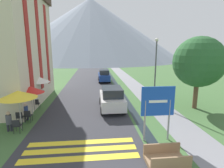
{
  "coord_description": "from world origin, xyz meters",
  "views": [
    {
      "loc": [
        -1.78,
        -4.22,
        4.83
      ],
      "look_at": [
        -0.32,
        10.0,
        1.96
      ],
      "focal_mm": 28.0,
      "sensor_mm": 36.0,
      "label": 1
    }
  ],
  "objects_px": {
    "cafe_chair_far_left": "(37,103)",
    "cafe_chair_near_right": "(28,115)",
    "hotel_building": "(4,40)",
    "cafe_chair_nearest": "(17,125)",
    "person_seated_near": "(9,120)",
    "tree_by_path": "(199,62)",
    "cafe_umbrella_rear_white": "(39,80)",
    "streetlamp": "(156,67)",
    "cafe_umbrella_middle_red": "(31,90)",
    "person_seated_far": "(26,111)",
    "road_sign": "(158,106)",
    "parked_car_near": "(112,98)",
    "cafe_chair_near_left": "(20,117)",
    "parked_car_far": "(104,75)",
    "footbridge": "(166,159)",
    "cafe_umbrella_front_yellow": "(18,94)",
    "person_standing_terrace": "(31,98)"
  },
  "relations": [
    {
      "from": "streetlamp",
      "to": "cafe_umbrella_middle_red",
      "type": "bearing_deg",
      "value": -171.44
    },
    {
      "from": "cafe_chair_far_left",
      "to": "cafe_umbrella_middle_red",
      "type": "height_order",
      "value": "cafe_umbrella_middle_red"
    },
    {
      "from": "road_sign",
      "to": "parked_car_far",
      "type": "relative_size",
      "value": 0.69
    },
    {
      "from": "road_sign",
      "to": "tree_by_path",
      "type": "height_order",
      "value": "tree_by_path"
    },
    {
      "from": "cafe_chair_near_left",
      "to": "person_standing_terrace",
      "type": "distance_m",
      "value": 2.54
    },
    {
      "from": "cafe_chair_far_left",
      "to": "person_seated_far",
      "type": "bearing_deg",
      "value": -66.97
    },
    {
      "from": "footbridge",
      "to": "parked_car_near",
      "type": "distance_m",
      "value": 7.44
    },
    {
      "from": "road_sign",
      "to": "cafe_chair_far_left",
      "type": "xyz_separation_m",
      "value": [
        -7.96,
        5.77,
        -1.41
      ]
    },
    {
      "from": "person_standing_terrace",
      "to": "tree_by_path",
      "type": "distance_m",
      "value": 13.48
    },
    {
      "from": "cafe_chair_near_left",
      "to": "footbridge",
      "type": "bearing_deg",
      "value": -46.58
    },
    {
      "from": "road_sign",
      "to": "cafe_chair_near_left",
      "type": "height_order",
      "value": "road_sign"
    },
    {
      "from": "parked_car_near",
      "to": "person_seated_far",
      "type": "relative_size",
      "value": 3.29
    },
    {
      "from": "cafe_chair_far_left",
      "to": "streetlamp",
      "type": "relative_size",
      "value": 0.15
    },
    {
      "from": "parked_car_far",
      "to": "cafe_chair_near_right",
      "type": "xyz_separation_m",
      "value": [
        -5.9,
        -14.6,
        -0.4
      ]
    },
    {
      "from": "cafe_chair_near_right",
      "to": "cafe_chair_nearest",
      "type": "bearing_deg",
      "value": -69.14
    },
    {
      "from": "cafe_chair_far_left",
      "to": "cafe_chair_near_right",
      "type": "bearing_deg",
      "value": -60.69
    },
    {
      "from": "streetlamp",
      "to": "cafe_chair_near_right",
      "type": "bearing_deg",
      "value": -162.61
    },
    {
      "from": "footbridge",
      "to": "streetlamp",
      "type": "bearing_deg",
      "value": 74.35
    },
    {
      "from": "cafe_chair_nearest",
      "to": "tree_by_path",
      "type": "height_order",
      "value": "tree_by_path"
    },
    {
      "from": "cafe_chair_near_right",
      "to": "cafe_umbrella_rear_white",
      "type": "height_order",
      "value": "cafe_umbrella_rear_white"
    },
    {
      "from": "cafe_umbrella_front_yellow",
      "to": "road_sign",
      "type": "bearing_deg",
      "value": -15.9
    },
    {
      "from": "cafe_chair_nearest",
      "to": "parked_car_far",
      "type": "bearing_deg",
      "value": 78.46
    },
    {
      "from": "cafe_umbrella_front_yellow",
      "to": "tree_by_path",
      "type": "xyz_separation_m",
      "value": [
        12.81,
        2.5,
        1.66
      ]
    },
    {
      "from": "road_sign",
      "to": "cafe_chair_nearest",
      "type": "relative_size",
      "value": 3.48
    },
    {
      "from": "parked_car_near",
      "to": "tree_by_path",
      "type": "bearing_deg",
      "value": -4.42
    },
    {
      "from": "cafe_umbrella_rear_white",
      "to": "streetlamp",
      "type": "bearing_deg",
      "value": -6.1
    },
    {
      "from": "parked_car_near",
      "to": "cafe_chair_far_left",
      "type": "xyz_separation_m",
      "value": [
        -6.09,
        0.51,
        -0.4
      ]
    },
    {
      "from": "cafe_umbrella_front_yellow",
      "to": "person_seated_far",
      "type": "bearing_deg",
      "value": 97.61
    },
    {
      "from": "cafe_chair_far_left",
      "to": "cafe_chair_nearest",
      "type": "bearing_deg",
      "value": -63.9
    },
    {
      "from": "cafe_chair_near_left",
      "to": "person_seated_far",
      "type": "distance_m",
      "value": 0.69
    },
    {
      "from": "parked_car_near",
      "to": "streetlamp",
      "type": "relative_size",
      "value": 0.7
    },
    {
      "from": "cafe_chair_far_left",
      "to": "person_seated_far",
      "type": "xyz_separation_m",
      "value": [
        -0.02,
        -2.24,
        0.16
      ]
    },
    {
      "from": "cafe_umbrella_middle_red",
      "to": "person_seated_far",
      "type": "bearing_deg",
      "value": -92.83
    },
    {
      "from": "cafe_chair_nearest",
      "to": "person_seated_near",
      "type": "distance_m",
      "value": 0.67
    },
    {
      "from": "parked_car_near",
      "to": "cafe_umbrella_middle_red",
      "type": "height_order",
      "value": "cafe_umbrella_middle_red"
    },
    {
      "from": "parked_car_far",
      "to": "tree_by_path",
      "type": "height_order",
      "value": "tree_by_path"
    },
    {
      "from": "footbridge",
      "to": "cafe_umbrella_rear_white",
      "type": "distance_m",
      "value": 12.23
    },
    {
      "from": "cafe_chair_far_left",
      "to": "cafe_umbrella_rear_white",
      "type": "height_order",
      "value": "cafe_umbrella_rear_white"
    },
    {
      "from": "cafe_chair_nearest",
      "to": "streetlamp",
      "type": "xyz_separation_m",
      "value": [
        9.78,
        4.56,
        2.84
      ]
    },
    {
      "from": "hotel_building",
      "to": "cafe_chair_nearest",
      "type": "height_order",
      "value": "hotel_building"
    },
    {
      "from": "road_sign",
      "to": "person_seated_near",
      "type": "xyz_separation_m",
      "value": [
        -8.35,
        1.89,
        -1.24
      ]
    },
    {
      "from": "cafe_chair_far_left",
      "to": "person_standing_terrace",
      "type": "distance_m",
      "value": 0.72
    },
    {
      "from": "cafe_umbrella_rear_white",
      "to": "person_standing_terrace",
      "type": "distance_m",
      "value": 2.18
    },
    {
      "from": "cafe_chair_near_right",
      "to": "cafe_chair_far_left",
      "type": "relative_size",
      "value": 1.0
    },
    {
      "from": "cafe_umbrella_rear_white",
      "to": "person_seated_near",
      "type": "relative_size",
      "value": 1.99
    },
    {
      "from": "cafe_chair_near_right",
      "to": "cafe_umbrella_front_yellow",
      "type": "height_order",
      "value": "cafe_umbrella_front_yellow"
    },
    {
      "from": "parked_car_near",
      "to": "cafe_chair_near_left",
      "type": "bearing_deg",
      "value": -159.14
    },
    {
      "from": "person_seated_near",
      "to": "tree_by_path",
      "type": "bearing_deg",
      "value": 12.02
    },
    {
      "from": "streetlamp",
      "to": "tree_by_path",
      "type": "relative_size",
      "value": 0.98
    },
    {
      "from": "footbridge",
      "to": "cafe_chair_near_right",
      "type": "bearing_deg",
      "value": 145.68
    }
  ]
}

